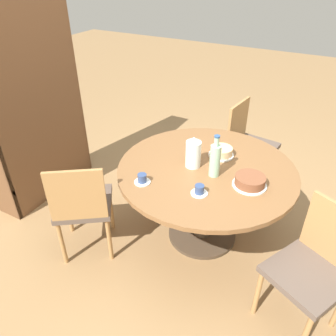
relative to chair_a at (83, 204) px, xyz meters
The scene contains 12 objects.
ground_plane 1.07m from the chair_a, 51.23° to the right, with size 14.00×14.00×0.00m, color #937047.
dining_table 0.96m from the chair_a, 51.23° to the right, with size 1.37×1.37×0.70m.
chair_a is the anchor object (origin of this frame).
chair_b 1.65m from the chair_a, 82.27° to the right, with size 0.56×0.56×0.87m.
chair_c 1.76m from the chair_a, 27.41° to the right, with size 0.47×0.47×0.87m.
bookshelf 1.13m from the chair_a, 63.18° to the left, with size 1.02×0.28×1.91m.
coffee_pot 0.93m from the chair_a, 48.25° to the right, with size 0.12×0.12×0.25m.
water_bottle 1.05m from the chair_a, 57.25° to the right, with size 0.08×0.08×0.33m.
cake_main 1.25m from the chair_a, 64.29° to the right, with size 0.24×0.24×0.08m.
cake_second 1.16m from the chair_a, 43.49° to the right, with size 0.21×0.21×0.07m.
cup_a 0.91m from the chair_a, 71.64° to the right, with size 0.12×0.12×0.07m.
cup_b 0.53m from the chair_a, 64.50° to the right, with size 0.12×0.12×0.07m.
Camera 1 is at (-1.98, -0.75, 2.07)m, focal length 35.00 mm.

